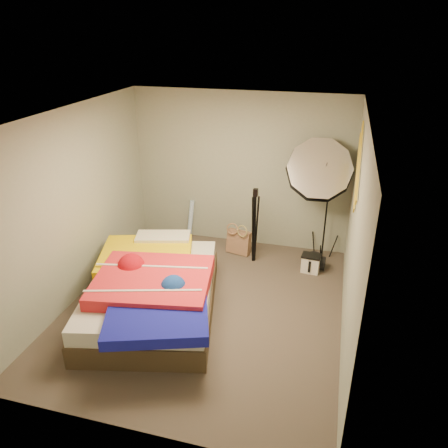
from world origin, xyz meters
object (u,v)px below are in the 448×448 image
(tote_bag, at_px, (239,242))
(bed, at_px, (153,290))
(wrapping_roll, at_px, (191,220))
(camera_case, at_px, (311,264))
(photo_umbrella, at_px, (319,171))
(camera_tripod, at_px, (255,221))
(duffel_bag, at_px, (314,262))

(tote_bag, relative_size, bed, 0.15)
(wrapping_roll, bearing_deg, camera_case, -16.53)
(wrapping_roll, height_order, camera_case, wrapping_roll)
(bed, bearing_deg, photo_umbrella, 46.14)
(camera_case, xyz_separation_m, bed, (-1.87, -1.53, 0.19))
(bed, distance_m, camera_tripod, 1.94)
(photo_umbrella, xyz_separation_m, camera_tripod, (-0.87, -0.29, -0.77))
(wrapping_roll, distance_m, camera_case, 2.21)
(wrapping_roll, relative_size, camera_case, 2.61)
(tote_bag, bearing_deg, camera_case, -1.00)
(bed, bearing_deg, camera_case, 39.39)
(duffel_bag, relative_size, bed, 0.13)
(camera_case, height_order, photo_umbrella, photo_umbrella)
(duffel_bag, relative_size, camera_tripod, 0.28)
(camera_case, relative_size, duffel_bag, 0.75)
(bed, xyz_separation_m, photo_umbrella, (1.85, 1.93, 1.14))
(camera_case, xyz_separation_m, photo_umbrella, (-0.02, 0.39, 1.33))
(wrapping_roll, height_order, camera_tripod, camera_tripod)
(camera_case, height_order, camera_tripod, camera_tripod)
(camera_case, distance_m, camera_tripod, 1.06)
(tote_bag, height_order, wrapping_roll, wrapping_roll)
(duffel_bag, bearing_deg, photo_umbrella, 105.02)
(duffel_bag, bearing_deg, camera_tripod, -175.47)
(camera_case, bearing_deg, photo_umbrella, 97.81)
(tote_bag, xyz_separation_m, duffel_bag, (1.21, -0.17, -0.09))
(wrapping_roll, xyz_separation_m, photo_umbrella, (2.09, -0.23, 1.12))
(wrapping_roll, distance_m, camera_tripod, 1.37)
(camera_tripod, bearing_deg, tote_bag, 146.66)
(duffel_bag, bearing_deg, wrapping_roll, 170.37)
(tote_bag, relative_size, camera_case, 1.50)
(duffel_bag, distance_m, camera_tripod, 1.09)
(wrapping_roll, relative_size, bed, 0.26)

